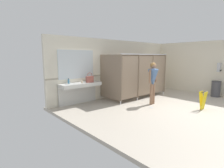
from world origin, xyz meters
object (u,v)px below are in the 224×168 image
trash_bin (216,89)px  wet_floor_sign (203,100)px  paper_towel_dispenser_upper (220,67)px  soap_dispenser (69,81)px  paper_cup (82,82)px  handbag (90,79)px  person_standing (153,78)px

trash_bin → wet_floor_sign: (-2.60, -0.45, -0.04)m
paper_towel_dispenser_upper → soap_dispenser: 6.86m
paper_towel_dispenser_upper → paper_cup: size_ratio=4.49×
paper_towel_dispenser_upper → trash_bin: (-0.24, 0.00, -0.99)m
handbag → soap_dispenser: size_ratio=2.02×
person_standing → wet_floor_sign: bearing=-66.4°
person_standing → paper_cup: person_standing is taller
paper_cup → wet_floor_sign: 4.39m
person_standing → soap_dispenser: (-2.54, 1.96, -0.09)m
handbag → paper_cup: 0.34m
trash_bin → person_standing: 3.56m
trash_bin → paper_cup: bearing=152.0°
person_standing → handbag: person_standing is taller
trash_bin → soap_dispenser: soap_dispenser is taller
paper_cup → wet_floor_sign: paper_cup is taller
handbag → wet_floor_sign: bearing=-52.8°
trash_bin → wet_floor_sign: trash_bin is taller
paper_towel_dispenser_upper → handbag: paper_towel_dispenser_upper is taller
person_standing → wet_floor_sign: person_standing is taller
soap_dispenser → person_standing: bearing=-37.6°
soap_dispenser → paper_cup: 0.50m
handbag → soap_dispenser: bearing=159.3°
paper_towel_dispenser_upper → handbag: bearing=152.0°
handbag → paper_cup: handbag is taller
paper_cup → wet_floor_sign: bearing=-49.6°
person_standing → paper_cup: bearing=141.1°
trash_bin → soap_dispenser: bearing=151.9°
soap_dispenser → paper_cup: size_ratio=2.16×
trash_bin → person_standing: (-3.30, 1.17, 0.66)m
handbag → soap_dispenser: (-0.76, 0.29, -0.05)m
paper_cup → soap_dispenser: bearing=149.7°
trash_bin → handbag: 5.86m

